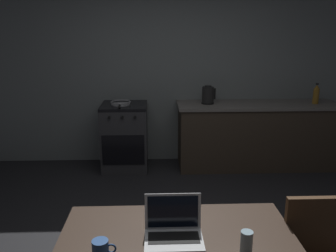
{
  "coord_description": "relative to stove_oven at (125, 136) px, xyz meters",
  "views": [
    {
      "loc": [
        -0.2,
        -2.64,
        1.86
      ],
      "look_at": [
        -0.06,
        0.86,
        0.9
      ],
      "focal_mm": 38.22,
      "sensor_mm": 36.0,
      "label": 1
    }
  ],
  "objects": [
    {
      "name": "kitchen_counter",
      "position": [
        1.79,
        0.0,
        0.0
      ],
      "size": [
        2.16,
        0.64,
        0.89
      ],
      "color": "#382D23",
      "rests_on": "ground_plane"
    },
    {
      "name": "drinking_glass",
      "position": [
        0.87,
        -3.05,
        0.35
      ],
      "size": [
        0.06,
        0.06,
        0.13
      ],
      "color": "#99B7C6",
      "rests_on": "dining_table"
    },
    {
      "name": "electric_kettle",
      "position": [
        1.11,
        0.0,
        0.56
      ],
      "size": [
        0.18,
        0.16,
        0.24
      ],
      "color": "black",
      "rests_on": "kitchen_counter"
    },
    {
      "name": "bottle",
      "position": [
        2.55,
        -0.05,
        0.57
      ],
      "size": [
        0.08,
        0.08,
        0.27
      ],
      "color": "#8C601E",
      "rests_on": "kitchen_counter"
    },
    {
      "name": "coffee_mug",
      "position": [
        0.13,
        -3.06,
        0.34
      ],
      "size": [
        0.12,
        0.08,
        0.1
      ],
      "color": "#264C8C",
      "rests_on": "dining_table"
    },
    {
      "name": "back_wall",
      "position": [
        0.9,
        0.35,
        0.94
      ],
      "size": [
        6.4,
        0.1,
        2.76
      ],
      "primitive_type": "cube",
      "color": "slate",
      "rests_on": "ground_plane"
    },
    {
      "name": "laptop",
      "position": [
        0.51,
        -2.9,
        0.33
      ],
      "size": [
        0.32,
        0.25,
        0.23
      ],
      "rotation": [
        0.0,
        0.0,
        0.06
      ],
      "color": "silver",
      "rests_on": "dining_table"
    },
    {
      "name": "stove_oven",
      "position": [
        0.0,
        0.0,
        0.0
      ],
      "size": [
        0.6,
        0.62,
        0.89
      ],
      "color": "#2D2D30",
      "rests_on": "ground_plane"
    },
    {
      "name": "frying_pan",
      "position": [
        -0.04,
        -0.03,
        0.47
      ],
      "size": [
        0.27,
        0.44,
        0.05
      ],
      "color": "gray",
      "rests_on": "stove_oven"
    }
  ]
}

